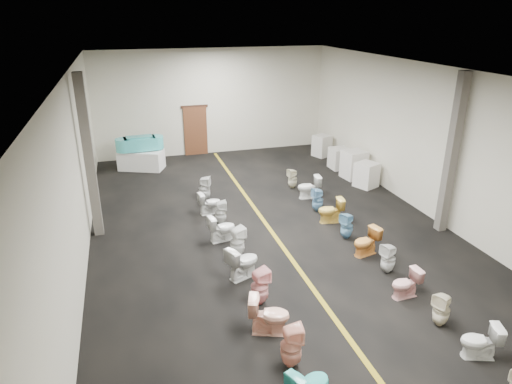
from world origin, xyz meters
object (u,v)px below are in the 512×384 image
bathtub (140,143)px  appliance_crate_a (366,175)px  toilet_right_7 (331,210)px  toilet_right_10 (293,179)px  toilet_left_2 (269,315)px  toilet_right_3 (406,284)px  toilet_right_2 (441,309)px  toilet_right_4 (388,258)px  appliance_crate_b (354,164)px  toilet_left_7 (221,213)px  appliance_crate_d (322,146)px  toilet_left_1 (291,346)px  toilet_left_8 (210,203)px  display_table (141,160)px  toilet_right_1 (480,342)px  toilet_right_6 (347,226)px  toilet_right_9 (309,187)px  toilet_left_4 (243,262)px  appliance_crate_c (340,158)px  toilet_left_6 (222,228)px  toilet_left_9 (205,188)px  toilet_right_5 (366,242)px  toilet_left_5 (237,242)px  toilet_right_8 (318,200)px  toilet_left_3 (260,287)px

bathtub → appliance_crate_a: size_ratio=2.09×
toilet_right_7 → toilet_right_10: bearing=-170.9°
toilet_left_2 → toilet_right_3: size_ratio=1.20×
toilet_right_2 → toilet_right_4: toilet_right_4 is taller
appliance_crate_b → toilet_left_7: size_ratio=1.43×
appliance_crate_d → toilet_right_10: appliance_crate_d is taller
toilet_left_1 → toilet_left_8: toilet_left_1 is taller
toilet_left_8 → toilet_right_3: (3.28, -5.65, -0.02)m
display_table → toilet_right_7: (5.13, -6.69, 0.00)m
appliance_crate_a → toilet_right_3: bearing=-112.0°
display_table → toilet_right_1: display_table is taller
toilet_right_2 → toilet_right_7: bearing=157.2°
toilet_right_6 → toilet_right_10: (-0.07, 4.06, -0.02)m
toilet_left_1 → toilet_right_9: size_ratio=1.09×
appliance_crate_d → toilet_right_3: appliance_crate_d is taller
display_table → toilet_left_4: 9.08m
appliance_crate_a → toilet_left_7: bearing=-164.5°
appliance_crate_c → toilet_left_2: appliance_crate_c is taller
bathtub → toilet_right_3: size_ratio=2.76×
toilet_right_1 → toilet_right_4: toilet_right_4 is taller
display_table → appliance_crate_b: size_ratio=1.62×
toilet_left_6 → toilet_right_4: 4.44m
toilet_left_9 → toilet_right_5: bearing=-122.4°
toilet_right_10 → toilet_right_3: bearing=-11.9°
toilet_left_9 → display_table: bearing=48.0°
toilet_right_1 → toilet_left_4: bearing=-119.1°
toilet_right_2 → toilet_right_6: 3.98m
appliance_crate_a → toilet_right_1: 8.76m
display_table → toilet_left_5: toilet_left_5 is taller
toilet_right_3 → toilet_right_4: 1.04m
display_table → toilet_right_10: (5.04, -3.71, -0.02)m
toilet_left_1 → toilet_left_5: toilet_left_1 is taller
toilet_left_9 → toilet_right_8: (3.25, -1.90, -0.03)m
toilet_right_2 → toilet_left_8: bearing=-176.5°
toilet_left_2 → display_table: bearing=29.6°
toilet_right_9 → appliance_crate_c: bearing=143.0°
toilet_left_9 → toilet_right_4: size_ratio=1.10×
toilet_left_3 → toilet_left_4: toilet_left_3 is taller
appliance_crate_b → toilet_right_5: size_ratio=1.43×
appliance_crate_d → toilet_left_6: appliance_crate_d is taller
toilet_right_5 → toilet_right_7: bearing=167.5°
appliance_crate_c → toilet_right_9: size_ratio=1.06×
appliance_crate_a → toilet_right_5: bearing=-119.0°
toilet_right_1 → toilet_right_5: size_ratio=0.94×
toilet_left_9 → toilet_right_3: size_ratio=1.24×
toilet_right_5 → toilet_right_1: bearing=-12.1°
toilet_right_5 → toilet_right_4: bearing=-8.6°
toilet_right_4 → appliance_crate_a: bearing=141.7°
toilet_left_9 → toilet_right_1: 9.44m
toilet_right_2 → toilet_right_8: (-0.10, 5.91, 0.02)m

